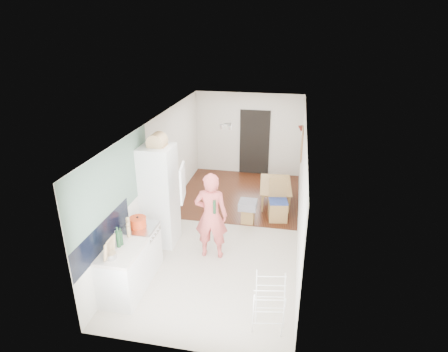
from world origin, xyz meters
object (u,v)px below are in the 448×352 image
(dining_chair, at_px, (278,201))
(stool, at_px, (248,215))
(drying_rack, at_px, (269,306))
(dining_table, at_px, (276,194))
(person, at_px, (211,209))

(dining_chair, relative_size, stool, 2.71)
(dining_chair, bearing_deg, drying_rack, -98.19)
(dining_table, height_order, drying_rack, drying_rack)
(dining_table, xyz_separation_m, drying_rack, (0.18, -4.49, 0.24))
(dining_chair, distance_m, stool, 0.80)
(dining_table, bearing_deg, drying_rack, 177.56)
(person, distance_m, dining_chair, 2.19)
(dining_chair, height_order, drying_rack, dining_chair)
(dining_table, relative_size, dining_chair, 1.18)
(stool, relative_size, drying_rack, 0.42)
(stool, bearing_deg, dining_table, 65.08)
(stool, distance_m, drying_rack, 3.34)
(dining_chair, bearing_deg, stool, -167.57)
(dining_chair, relative_size, drying_rack, 1.13)
(person, height_order, drying_rack, person)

